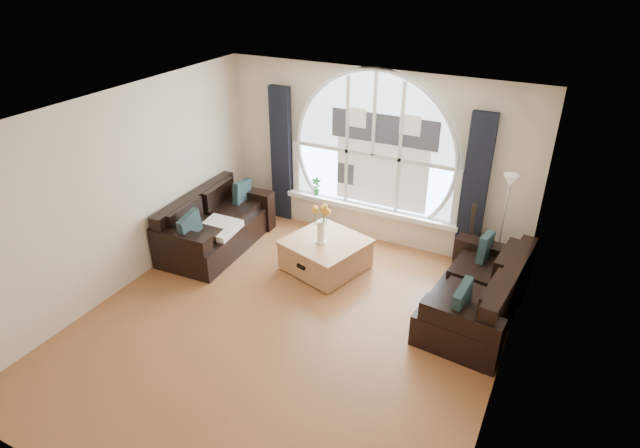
{
  "coord_description": "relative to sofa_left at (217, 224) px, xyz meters",
  "views": [
    {
      "loc": [
        2.74,
        -4.51,
        4.28
      ],
      "look_at": [
        0.0,
        0.9,
        1.05
      ],
      "focal_mm": 29.68,
      "sensor_mm": 36.0,
      "label": 1
    }
  ],
  "objects": [
    {
      "name": "guitar",
      "position": [
        3.66,
        1.24,
        0.13
      ],
      "size": [
        0.42,
        0.34,
        1.06
      ],
      "primitive_type": "cube",
      "rotation": [
        0.0,
        0.0,
        0.31
      ],
      "color": "olive",
      "rests_on": "ground"
    },
    {
      "name": "coffee_chest",
      "position": [
        1.81,
        0.19,
        -0.15
      ],
      "size": [
        1.29,
        1.29,
        0.51
      ],
      "primitive_type": "cube",
      "rotation": [
        0.0,
        0.0,
        -0.28
      ],
      "color": "#A46F45",
      "rests_on": "ground"
    },
    {
      "name": "wall_right",
      "position": [
        4.5,
        -1.26,
        0.95
      ],
      "size": [
        0.01,
        5.5,
        2.7
      ],
      "primitive_type": "cube",
      "color": "beige",
      "rests_on": "ground"
    },
    {
      "name": "floor_lamp",
      "position": [
        4.08,
        1.08,
        0.4
      ],
      "size": [
        0.24,
        0.24,
        1.6
      ],
      "primitive_type": "cube",
      "color": "#B2B2B2",
      "rests_on": "ground"
    },
    {
      "name": "potted_plant",
      "position": [
        1.04,
        1.39,
        0.3
      ],
      "size": [
        0.18,
        0.14,
        0.3
      ],
      "primitive_type": "imported",
      "rotation": [
        0.0,
        0.0,
        0.24
      ],
      "color": "#1E6023",
      "rests_on": "window_sill"
    },
    {
      "name": "attic_slope",
      "position": [
        4.2,
        -1.26,
        1.95
      ],
      "size": [
        0.92,
        5.5,
        0.72
      ],
      "primitive_type": "cube",
      "color": "silver",
      "rests_on": "ground"
    },
    {
      "name": "ceiling",
      "position": [
        2.0,
        -1.26,
        2.3
      ],
      "size": [
        5.0,
        5.5,
        0.01
      ],
      "primitive_type": "cube",
      "color": "silver",
      "rests_on": "ground"
    },
    {
      "name": "neighbor_house",
      "position": [
        2.15,
        1.45,
        1.1
      ],
      "size": [
        1.7,
        0.02,
        1.5
      ],
      "primitive_type": "cube",
      "color": "silver",
      "rests_on": "wall_back"
    },
    {
      "name": "sofa_right",
      "position": [
        4.01,
        0.01,
        0.0
      ],
      "size": [
        1.13,
        1.98,
        0.84
      ],
      "primitive_type": "cube",
      "rotation": [
        0.0,
        0.0,
        -0.1
      ],
      "color": "black",
      "rests_on": "ground"
    },
    {
      "name": "curtain_left",
      "position": [
        0.4,
        1.37,
        0.75
      ],
      "size": [
        0.35,
        0.12,
        2.3
      ],
      "primitive_type": "cube",
      "color": "black",
      "rests_on": "ground"
    },
    {
      "name": "wall_front",
      "position": [
        2.0,
        -4.01,
        0.95
      ],
      "size": [
        5.0,
        0.01,
        2.7
      ],
      "primitive_type": "cube",
      "color": "beige",
      "rests_on": "ground"
    },
    {
      "name": "curtain_right",
      "position": [
        3.6,
        1.37,
        0.75
      ],
      "size": [
        0.35,
        0.12,
        2.3
      ],
      "primitive_type": "cube",
      "color": "black",
      "rests_on": "ground"
    },
    {
      "name": "vase_flowers",
      "position": [
        1.77,
        0.11,
        0.46
      ],
      "size": [
        0.24,
        0.24,
        0.7
      ],
      "primitive_type": "cube",
      "color": "white",
      "rests_on": "coffee_chest"
    },
    {
      "name": "arched_window",
      "position": [
        2.0,
        1.46,
        1.23
      ],
      "size": [
        2.6,
        0.06,
        2.15
      ],
      "primitive_type": "cube",
      "color": "silver",
      "rests_on": "wall_back"
    },
    {
      "name": "window_frame",
      "position": [
        2.0,
        1.43,
        1.23
      ],
      "size": [
        2.76,
        0.08,
        2.15
      ],
      "primitive_type": "cube",
      "color": "white",
      "rests_on": "wall_back"
    },
    {
      "name": "ground",
      "position": [
        2.0,
        -1.26,
        -0.4
      ],
      "size": [
        5.0,
        5.5,
        0.01
      ],
      "primitive_type": "cube",
      "color": "brown",
      "rests_on": "ground"
    },
    {
      "name": "wall_back",
      "position": [
        2.0,
        1.49,
        0.95
      ],
      "size": [
        5.0,
        0.01,
        2.7
      ],
      "primitive_type": "cube",
      "color": "beige",
      "rests_on": "ground"
    },
    {
      "name": "wall_left",
      "position": [
        -0.5,
        -1.26,
        0.95
      ],
      "size": [
        0.01,
        5.5,
        2.7
      ],
      "primitive_type": "cube",
      "color": "beige",
      "rests_on": "ground"
    },
    {
      "name": "throw_blanket",
      "position": [
        0.23,
        -0.24,
        0.1
      ],
      "size": [
        0.56,
        0.56,
        0.1
      ],
      "primitive_type": "cube",
      "rotation": [
        0.0,
        0.0,
        0.03
      ],
      "color": "silver",
      "rests_on": "sofa_left"
    },
    {
      "name": "sofa_left",
      "position": [
        0.0,
        0.0,
        0.0
      ],
      "size": [
        1.05,
        1.96,
        0.85
      ],
      "primitive_type": "cube",
      "rotation": [
        0.0,
        0.0,
        0.05
      ],
      "color": "black",
      "rests_on": "ground"
    },
    {
      "name": "window_sill",
      "position": [
        2.0,
        1.39,
        0.11
      ],
      "size": [
        2.9,
        0.22,
        0.08
      ],
      "primitive_type": "cube",
      "color": "white",
      "rests_on": "wall_back"
    }
  ]
}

